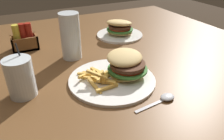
# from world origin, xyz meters

# --- Properties ---
(dining_table) EXTENTS (1.57, 1.41, 0.74)m
(dining_table) POSITION_xyz_m (0.00, 0.00, 0.65)
(dining_table) COLOR brown
(dining_table) RESTS_ON ground_plane
(meal_plate_near) EXTENTS (0.30, 0.30, 0.10)m
(meal_plate_near) POSITION_xyz_m (0.01, -0.15, 0.77)
(meal_plate_near) COLOR white
(meal_plate_near) RESTS_ON dining_table
(beer_glass) EXTENTS (0.08, 0.08, 0.19)m
(beer_glass) POSITION_xyz_m (-0.08, 0.09, 0.83)
(beer_glass) COLOR silver
(beer_glass) RESTS_ON dining_table
(juice_glass) EXTENTS (0.08, 0.08, 0.16)m
(juice_glass) POSITION_xyz_m (-0.30, -0.10, 0.80)
(juice_glass) COLOR silver
(juice_glass) RESTS_ON dining_table
(spoon) EXTENTS (0.15, 0.04, 0.01)m
(spoon) POSITION_xyz_m (0.08, -0.32, 0.75)
(spoon) COLOR silver
(spoon) RESTS_ON dining_table
(meal_plate_far) EXTENTS (0.24, 0.24, 0.09)m
(meal_plate_far) POSITION_xyz_m (0.22, 0.23, 0.78)
(meal_plate_far) COLOR white
(meal_plate_far) RESTS_ON dining_table
(condiment_caddy) EXTENTS (0.11, 0.07, 0.12)m
(condiment_caddy) POSITION_xyz_m (-0.24, 0.27, 0.79)
(condiment_caddy) COLOR brown
(condiment_caddy) RESTS_ON dining_table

